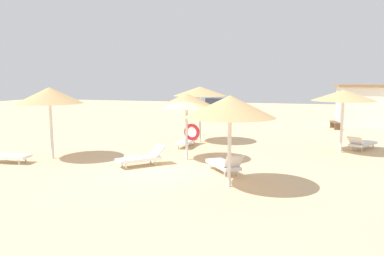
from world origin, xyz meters
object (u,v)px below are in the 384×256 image
parasol_1 (343,96)px  lounger_4 (142,158)px  parasol_3 (50,96)px  bench_0 (335,124)px  parked_car (221,108)px  lounger_3 (5,155)px  parasol_5 (230,107)px  parasol_4 (187,101)px  beach_cabana (368,104)px  lounger_1 (362,143)px  lounger_0 (187,140)px  lounger_5 (225,164)px  parasol_0 (200,91)px

parasol_1 → lounger_4: size_ratio=1.58×
parasol_3 → bench_0: bearing=47.4°
parked_car → lounger_3: bearing=-102.9°
parasol_5 → lounger_4: bearing=154.6°
parasol_4 → beach_cabana: 17.66m
parasol_4 → lounger_1: size_ratio=1.44×
lounger_0 → parasol_4: bearing=-72.8°
lounger_5 → lounger_3: bearing=-173.8°
parked_car → lounger_1: bearing=-52.9°
parasol_3 → beach_cabana: (14.77, 16.40, -1.15)m
lounger_5 → parasol_3: bearing=177.8°
parasol_5 → lounger_4: parasol_5 is taller
lounger_4 → parked_car: bearing=92.9°
lounger_0 → parked_car: bearing=95.5°
bench_0 → parasol_0: bearing=-134.2°
parasol_4 → lounger_3: (-6.83, -2.62, -2.12)m
parasol_1 → parasol_4: bearing=-151.2°
parasol_4 → lounger_3: bearing=-159.0°
lounger_0 → bench_0: (7.68, 9.08, 0.03)m
lounger_5 → parasol_1: bearing=49.6°
parasol_3 → lounger_5: parasol_3 is taller
parasol_1 → lounger_0: (-7.22, -0.49, -2.30)m
parasol_0 → parked_car: bearing=97.3°
lounger_5 → beach_cabana: (7.28, 16.70, 1.19)m
parasol_1 → lounger_5: bearing=-130.4°
parasol_5 → lounger_1: 9.44m
parasol_0 → parked_car: (-1.64, 12.78, -1.88)m
parasol_0 → parked_car: parasol_0 is taller
parasol_0 → lounger_5: (2.60, -6.07, -2.38)m
lounger_4 → lounger_1: bearing=34.4°
lounger_5 → beach_cabana: 18.25m
parasol_3 → bench_0: parasol_3 is taller
lounger_0 → beach_cabana: size_ratio=0.42×
parasol_4 → parked_car: parasol_4 is taller
lounger_0 → bench_0: bearing=49.8°
parasol_5 → lounger_5: size_ratio=1.54×
lounger_4 → lounger_5: bearing=-2.9°
parasol_3 → parasol_0: bearing=49.7°
parasol_0 → beach_cabana: (9.87, 10.62, -1.19)m
parasol_0 → bench_0: 10.90m
beach_cabana → parasol_4: bearing=-121.5°
parasol_0 → bench_0: size_ratio=1.91×
bench_0 → beach_cabana: 4.04m
lounger_1 → bench_0: 7.61m
parasol_3 → lounger_0: 6.77m
parasol_3 → parasol_5: 8.20m
lounger_4 → parasol_4: bearing=47.9°
parasol_3 → bench_0: (12.32, 13.42, -2.32)m
parasol_3 → lounger_1: bearing=24.3°
lounger_3 → bench_0: 20.00m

